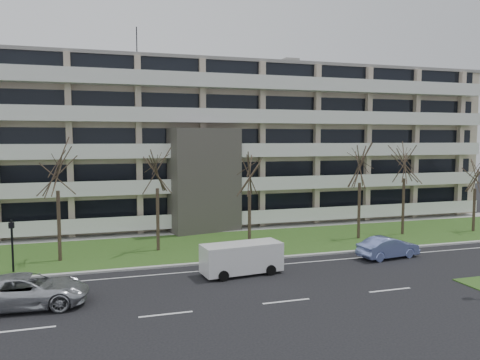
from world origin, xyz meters
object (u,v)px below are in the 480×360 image
object	(u,v)px
silver_pickup	(26,291)
pedestrian_signal	(12,239)
blue_sedan	(388,247)
white_van	(243,256)

from	to	relation	value
silver_pickup	pedestrian_signal	xyz separation A→B (m)	(-1.62, 6.56, 1.26)
silver_pickup	blue_sedan	xyz separation A→B (m)	(22.24, 3.04, -0.08)
blue_sedan	pedestrian_signal	xyz separation A→B (m)	(-23.86, 3.52, 1.34)
blue_sedan	white_van	bearing A→B (deg)	86.13
blue_sedan	pedestrian_signal	distance (m)	24.16
white_van	blue_sedan	bearing A→B (deg)	-2.24
blue_sedan	silver_pickup	bearing A→B (deg)	89.74
silver_pickup	blue_sedan	distance (m)	22.45
silver_pickup	pedestrian_signal	world-z (taller)	pedestrian_signal
blue_sedan	pedestrian_signal	world-z (taller)	pedestrian_signal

